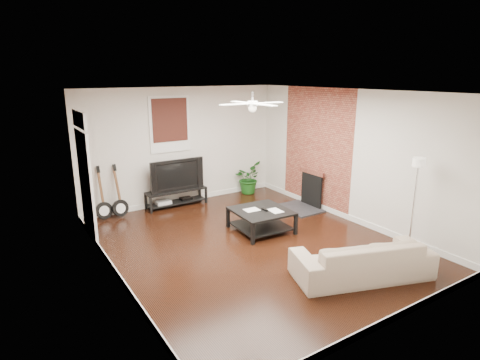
% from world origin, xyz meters
% --- Properties ---
extents(room, '(5.01, 6.01, 2.81)m').
position_xyz_m(room, '(0.00, 0.00, 1.40)').
color(room, black).
rests_on(room, ground).
extents(brick_accent, '(0.02, 2.20, 2.80)m').
position_xyz_m(brick_accent, '(2.49, 1.00, 1.40)').
color(brick_accent, brown).
rests_on(brick_accent, floor).
extents(fireplace, '(0.80, 1.10, 0.92)m').
position_xyz_m(fireplace, '(2.20, 1.00, 0.46)').
color(fireplace, black).
rests_on(fireplace, floor).
extents(window_back, '(1.00, 0.06, 1.30)m').
position_xyz_m(window_back, '(-0.30, 2.97, 1.95)').
color(window_back, '#34150E').
rests_on(window_back, wall_back).
extents(door_left, '(0.08, 1.00, 2.50)m').
position_xyz_m(door_left, '(-2.46, 1.90, 1.25)').
color(door_left, white).
rests_on(door_left, wall_left).
extents(tv_stand, '(1.46, 0.39, 0.41)m').
position_xyz_m(tv_stand, '(-0.30, 2.78, 0.20)').
color(tv_stand, black).
rests_on(tv_stand, floor).
extents(tv, '(1.31, 0.17, 0.75)m').
position_xyz_m(tv, '(-0.30, 2.80, 0.79)').
color(tv, black).
rests_on(tv, tv_stand).
extents(coffee_table, '(1.11, 1.11, 0.44)m').
position_xyz_m(coffee_table, '(0.52, 0.42, 0.22)').
color(coffee_table, black).
rests_on(coffee_table, floor).
extents(sofa, '(2.30, 1.48, 0.63)m').
position_xyz_m(sofa, '(0.76, -1.95, 0.31)').
color(sofa, tan).
rests_on(sofa, floor).
extents(floor_lamp, '(0.37, 0.37, 1.75)m').
position_xyz_m(floor_lamp, '(2.11, -1.85, 0.87)').
color(floor_lamp, white).
rests_on(floor_lamp, floor).
extents(potted_plant, '(0.97, 0.98, 0.82)m').
position_xyz_m(potted_plant, '(1.76, 2.78, 0.41)').
color(potted_plant, '#195418').
rests_on(potted_plant, floor).
extents(guitar_left, '(0.39, 0.30, 1.20)m').
position_xyz_m(guitar_left, '(-2.01, 2.75, 0.60)').
color(guitar_left, black).
rests_on(guitar_left, floor).
extents(guitar_right, '(0.42, 0.33, 1.20)m').
position_xyz_m(guitar_right, '(-1.66, 2.72, 0.60)').
color(guitar_right, black).
rests_on(guitar_right, floor).
extents(ceiling_fan, '(1.24, 1.24, 0.32)m').
position_xyz_m(ceiling_fan, '(0.00, 0.00, 2.60)').
color(ceiling_fan, white).
rests_on(ceiling_fan, ceiling).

